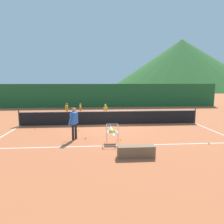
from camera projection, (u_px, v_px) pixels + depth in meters
The scene contains 22 objects.
ground_plane at pixel (110, 124), 14.69m from camera, with size 120.00×120.00×0.00m, color #BC6038.
line_baseline_near at pixel (118, 146), 9.82m from camera, with size 12.37×0.08×0.01m, color white.
line_baseline_far at pixel (106, 112), 20.93m from camera, with size 12.37×0.08×0.01m, color white.
line_sideline_west at pixel (20, 126), 14.19m from camera, with size 0.08×11.28×0.01m, color white.
line_sideline_east at pixel (194, 123), 15.19m from camera, with size 0.08×11.28×0.01m, color white.
line_service_center at pixel (110, 124), 14.69m from camera, with size 0.08×6.19×0.01m, color white.
tennis_net at pixel (110, 117), 14.62m from camera, with size 12.51×0.08×1.05m.
instructor at pixel (74, 121), 10.72m from camera, with size 0.48×0.84×1.68m.
student_0 at pixel (67, 109), 16.93m from camera, with size 0.56×0.52×1.26m.
student_1 at pixel (81, 109), 17.10m from camera, with size 0.44×0.57×1.21m.
student_2 at pixel (106, 111), 16.08m from camera, with size 0.41×0.50×1.27m.
ball_cart at pixel (112, 131), 10.21m from camera, with size 0.58×0.58×0.90m.
tennis_ball_0 at pixel (86, 138), 11.09m from camera, with size 0.07×0.07×0.07m, color yellow.
tennis_ball_1 at pixel (85, 138), 10.94m from camera, with size 0.07×0.07×0.07m, color yellow.
tennis_ball_2 at pixel (78, 130), 12.72m from camera, with size 0.07×0.07×0.07m, color yellow.
tennis_ball_3 at pixel (209, 143), 10.08m from camera, with size 0.07×0.07×0.07m, color yellow.
tennis_ball_4 at pixel (121, 139), 10.82m from camera, with size 0.07×0.07×0.07m, color yellow.
tennis_ball_5 at pixel (35, 129), 13.10m from camera, with size 0.07×0.07×0.07m, color yellow.
windscreen_fence at pixel (104, 96), 24.40m from camera, with size 27.22×0.08×2.73m, color #1E5B2D.
courtside_bench at pixel (136, 152), 8.29m from camera, with size 1.50×0.36×0.46m, color brown.
hill_0 at pixel (178, 69), 82.89m from camera, with size 50.31×50.31×16.12m, color #427A38.
hill_1 at pixel (181, 65), 77.86m from camera, with size 54.95×54.95×18.52m, color #2D6628.
Camera 1 is at (-1.03, -14.37, 3.01)m, focal length 33.28 mm.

